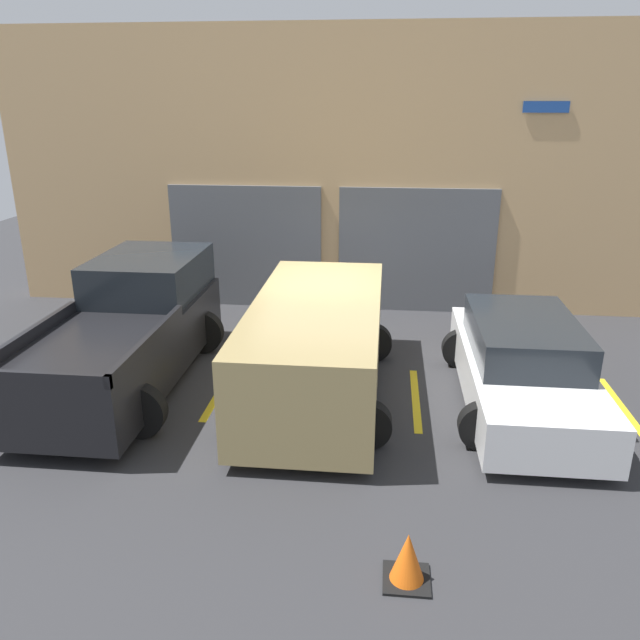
{
  "coord_description": "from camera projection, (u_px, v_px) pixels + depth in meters",
  "views": [
    {
      "loc": [
        1.02,
        -10.54,
        4.51
      ],
      "look_at": [
        0.0,
        -1.01,
        1.1
      ],
      "focal_mm": 35.0,
      "sensor_mm": 36.0,
      "label": 1
    }
  ],
  "objects": [
    {
      "name": "parking_stripe_far_left",
      "position": [
        38.0,
        381.0,
        10.55
      ],
      "size": [
        0.12,
        2.2,
        0.01
      ],
      "primitive_type": "cube",
      "color": "gold",
      "rests_on": "ground"
    },
    {
      "name": "parking_stripe_left",
      "position": [
        221.0,
        389.0,
        10.23
      ],
      "size": [
        0.12,
        2.2,
        0.01
      ],
      "primitive_type": "cube",
      "color": "gold",
      "rests_on": "ground"
    },
    {
      "name": "parking_stripe_centre",
      "position": [
        416.0,
        399.0,
        9.92
      ],
      "size": [
        0.12,
        2.2,
        0.01
      ],
      "primitive_type": "cube",
      "color": "gold",
      "rests_on": "ground"
    },
    {
      "name": "ground_plane",
      "position": [
        326.0,
        358.0,
        11.49
      ],
      "size": [
        28.0,
        28.0,
        0.0
      ],
      "primitive_type": "plane",
      "color": "#2D2D30"
    },
    {
      "name": "parking_stripe_right",
      "position": [
        623.0,
        409.0,
        9.6
      ],
      "size": [
        0.12,
        2.2,
        0.01
      ],
      "primitive_type": "cube",
      "color": "gold",
      "rests_on": "ground"
    },
    {
      "name": "traffic_cone",
      "position": [
        407.0,
        559.0,
        6.1
      ],
      "size": [
        0.47,
        0.47,
        0.55
      ],
      "color": "black",
      "rests_on": "ground"
    },
    {
      "name": "pickup_truck",
      "position": [
        130.0,
        330.0,
        10.38
      ],
      "size": [
        2.47,
        5.06,
        1.89
      ],
      "color": "black",
      "rests_on": "ground"
    },
    {
      "name": "sedan_white",
      "position": [
        522.0,
        365.0,
        9.57
      ],
      "size": [
        2.18,
        4.49,
        1.38
      ],
      "color": "white",
      "rests_on": "ground"
    },
    {
      "name": "sedan_side",
      "position": [
        317.0,
        345.0,
        9.79
      ],
      "size": [
        2.4,
        4.9,
        1.58
      ],
      "color": "#9E8956",
      "rests_on": "ground"
    },
    {
      "name": "shophouse_building",
      "position": [
        341.0,
        175.0,
        13.59
      ],
      "size": [
        14.95,
        0.68,
        5.99
      ],
      "color": "tan",
      "rests_on": "ground"
    }
  ]
}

